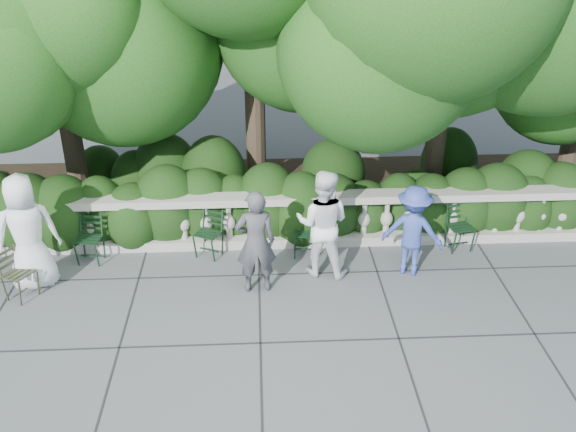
{
  "coord_description": "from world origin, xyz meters",
  "views": [
    {
      "loc": [
        -0.48,
        -8.29,
        5.84
      ],
      "look_at": [
        0.0,
        1.0,
        1.0
      ],
      "focal_mm": 40.0,
      "sensor_mm": 36.0,
      "label": 1
    }
  ],
  "objects_px": {
    "chair_c": "(205,260)",
    "person_businessman": "(27,232)",
    "person_older_blue": "(413,231)",
    "chair_weathered": "(31,300)",
    "chair_b": "(89,266)",
    "chair_d": "(305,259)",
    "person_casual_man": "(323,223)",
    "chair_f": "(461,253)",
    "person_woman_grey": "(256,242)"
  },
  "relations": [
    {
      "from": "person_woman_grey",
      "to": "person_casual_man",
      "type": "height_order",
      "value": "person_casual_man"
    },
    {
      "from": "chair_b",
      "to": "chair_c",
      "type": "bearing_deg",
      "value": 11.9
    },
    {
      "from": "chair_b",
      "to": "person_older_blue",
      "type": "distance_m",
      "value": 5.52
    },
    {
      "from": "person_woman_grey",
      "to": "person_casual_man",
      "type": "distance_m",
      "value": 1.18
    },
    {
      "from": "chair_c",
      "to": "chair_f",
      "type": "xyz_separation_m",
      "value": [
        4.53,
        -0.01,
        0.0
      ]
    },
    {
      "from": "chair_b",
      "to": "person_businessman",
      "type": "xyz_separation_m",
      "value": [
        -0.71,
        -0.53,
        0.97
      ]
    },
    {
      "from": "chair_b",
      "to": "chair_weathered",
      "type": "xyz_separation_m",
      "value": [
        -0.7,
        -0.97,
        0.0
      ]
    },
    {
      "from": "chair_c",
      "to": "chair_d",
      "type": "relative_size",
      "value": 1.0
    },
    {
      "from": "person_older_blue",
      "to": "chair_weathered",
      "type": "bearing_deg",
      "value": 26.04
    },
    {
      "from": "chair_b",
      "to": "chair_weathered",
      "type": "relative_size",
      "value": 1.0
    },
    {
      "from": "chair_weathered",
      "to": "person_businessman",
      "type": "relative_size",
      "value": 0.43
    },
    {
      "from": "chair_weathered",
      "to": "person_casual_man",
      "type": "bearing_deg",
      "value": -52.36
    },
    {
      "from": "chair_weathered",
      "to": "person_woman_grey",
      "type": "xyz_separation_m",
      "value": [
        3.58,
        0.12,
        0.87
      ]
    },
    {
      "from": "person_casual_man",
      "to": "person_businessman",
      "type": "bearing_deg",
      "value": 17.28
    },
    {
      "from": "chair_f",
      "to": "person_businessman",
      "type": "bearing_deg",
      "value": 174.21
    },
    {
      "from": "chair_b",
      "to": "person_businessman",
      "type": "height_order",
      "value": "person_businessman"
    },
    {
      "from": "person_casual_man",
      "to": "person_older_blue",
      "type": "height_order",
      "value": "person_casual_man"
    },
    {
      "from": "chair_b",
      "to": "chair_c",
      "type": "height_order",
      "value": "same"
    },
    {
      "from": "person_businessman",
      "to": "person_older_blue",
      "type": "xyz_separation_m",
      "value": [
        6.16,
        0.08,
        -0.19
      ]
    },
    {
      "from": "chair_b",
      "to": "chair_d",
      "type": "relative_size",
      "value": 1.0
    },
    {
      "from": "person_businessman",
      "to": "person_woman_grey",
      "type": "xyz_separation_m",
      "value": [
        3.58,
        -0.31,
        -0.1
      ]
    },
    {
      "from": "person_businessman",
      "to": "chair_weathered",
      "type": "bearing_deg",
      "value": 74.54
    },
    {
      "from": "chair_b",
      "to": "person_older_blue",
      "type": "height_order",
      "value": "person_older_blue"
    },
    {
      "from": "chair_c",
      "to": "person_woman_grey",
      "type": "relative_size",
      "value": 0.48
    },
    {
      "from": "chair_f",
      "to": "chair_weathered",
      "type": "relative_size",
      "value": 1.0
    },
    {
      "from": "person_woman_grey",
      "to": "person_casual_man",
      "type": "relative_size",
      "value": 0.94
    },
    {
      "from": "person_businessman",
      "to": "person_casual_man",
      "type": "bearing_deg",
      "value": 165.5
    },
    {
      "from": "chair_f",
      "to": "person_casual_man",
      "type": "height_order",
      "value": "person_casual_man"
    },
    {
      "from": "person_businessman",
      "to": "person_woman_grey",
      "type": "bearing_deg",
      "value": 158.75
    },
    {
      "from": "chair_c",
      "to": "person_businessman",
      "type": "bearing_deg",
      "value": -139.93
    },
    {
      "from": "chair_d",
      "to": "person_woman_grey",
      "type": "distance_m",
      "value": 1.5
    },
    {
      "from": "person_businessman",
      "to": "person_older_blue",
      "type": "bearing_deg",
      "value": 164.51
    },
    {
      "from": "chair_c",
      "to": "chair_d",
      "type": "xyz_separation_m",
      "value": [
        1.74,
        -0.07,
        0.0
      ]
    },
    {
      "from": "person_woman_grey",
      "to": "chair_c",
      "type": "bearing_deg",
      "value": -52.48
    },
    {
      "from": "chair_b",
      "to": "chair_c",
      "type": "xyz_separation_m",
      "value": [
        1.98,
        0.11,
        0.0
      ]
    },
    {
      "from": "person_woman_grey",
      "to": "chair_b",
      "type": "bearing_deg",
      "value": -21.99
    },
    {
      "from": "person_businessman",
      "to": "person_casual_man",
      "type": "height_order",
      "value": "person_businessman"
    },
    {
      "from": "chair_d",
      "to": "chair_weathered",
      "type": "relative_size",
      "value": 1.0
    },
    {
      "from": "chair_f",
      "to": "chair_b",
      "type": "bearing_deg",
      "value": 170.08
    },
    {
      "from": "chair_weathered",
      "to": "person_older_blue",
      "type": "relative_size",
      "value": 0.53
    },
    {
      "from": "chair_weathered",
      "to": "person_businessman",
      "type": "distance_m",
      "value": 1.07
    },
    {
      "from": "chair_d",
      "to": "person_businessman",
      "type": "bearing_deg",
      "value": -166.9
    },
    {
      "from": "chair_b",
      "to": "chair_d",
      "type": "distance_m",
      "value": 3.73
    },
    {
      "from": "person_woman_grey",
      "to": "person_older_blue",
      "type": "bearing_deg",
      "value": -176.88
    },
    {
      "from": "chair_c",
      "to": "person_older_blue",
      "type": "xyz_separation_m",
      "value": [
        3.46,
        -0.56,
        0.79
      ]
    },
    {
      "from": "person_businessman",
      "to": "person_older_blue",
      "type": "distance_m",
      "value": 6.16
    },
    {
      "from": "chair_c",
      "to": "person_businessman",
      "type": "distance_m",
      "value": 2.93
    },
    {
      "from": "chair_f",
      "to": "person_woman_grey",
      "type": "bearing_deg",
      "value": -176.23
    },
    {
      "from": "chair_f",
      "to": "person_businessman",
      "type": "height_order",
      "value": "person_businessman"
    },
    {
      "from": "person_businessman",
      "to": "chair_b",
      "type": "bearing_deg",
      "value": -159.24
    }
  ]
}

